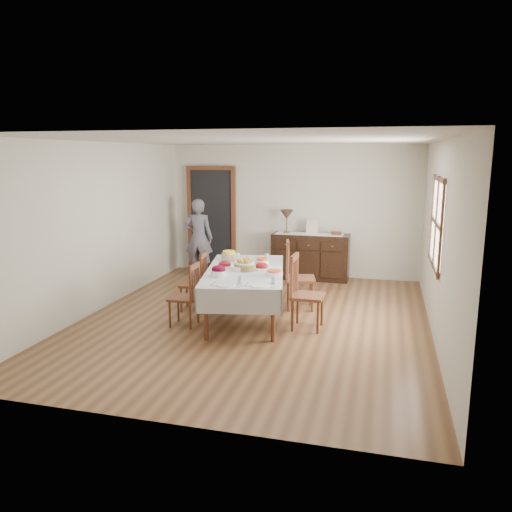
% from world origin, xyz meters
% --- Properties ---
extents(ground, '(6.00, 6.00, 0.00)m').
position_xyz_m(ground, '(0.00, 0.00, 0.00)').
color(ground, brown).
extents(room_shell, '(5.02, 6.02, 2.65)m').
position_xyz_m(room_shell, '(-0.15, 0.42, 1.64)').
color(room_shell, silver).
rests_on(room_shell, ground).
extents(dining_table, '(1.52, 2.35, 0.75)m').
position_xyz_m(dining_table, '(-0.16, 0.05, 0.66)').
color(dining_table, '#B8B9BD').
rests_on(dining_table, ground).
extents(chair_left_near, '(0.38, 0.38, 0.91)m').
position_xyz_m(chair_left_near, '(-0.87, -0.47, 0.46)').
color(chair_left_near, '#592E1A').
rests_on(chair_left_near, ground).
extents(chair_left_far, '(0.42, 0.42, 0.92)m').
position_xyz_m(chair_left_far, '(-1.01, 0.26, 0.47)').
color(chair_left_far, '#592E1A').
rests_on(chair_left_far, ground).
extents(chair_right_near, '(0.45, 0.45, 1.05)m').
position_xyz_m(chair_right_near, '(0.76, -0.15, 0.53)').
color(chair_right_near, '#592E1A').
rests_on(chair_right_near, ground).
extents(chair_right_far, '(0.54, 0.54, 1.09)m').
position_xyz_m(chair_right_far, '(0.50, 0.74, 0.55)').
color(chair_right_far, '#592E1A').
rests_on(chair_right_far, ground).
extents(sideboard, '(1.49, 0.54, 0.89)m').
position_xyz_m(sideboard, '(0.42, 2.72, 0.45)').
color(sideboard, black).
rests_on(sideboard, ground).
extents(person, '(0.55, 0.39, 1.66)m').
position_xyz_m(person, '(-1.78, 2.38, 0.83)').
color(person, '#595663').
rests_on(person, ground).
extents(bread_basket, '(0.32, 0.32, 0.17)m').
position_xyz_m(bread_basket, '(-0.15, 0.02, 0.82)').
color(bread_basket, olive).
rests_on(bread_basket, dining_table).
extents(egg_basket, '(0.25, 0.25, 0.10)m').
position_xyz_m(egg_basket, '(-0.27, 0.46, 0.79)').
color(egg_basket, black).
rests_on(egg_basket, dining_table).
extents(ham_platter_a, '(0.33, 0.33, 0.11)m').
position_xyz_m(ham_platter_a, '(-0.50, 0.14, 0.78)').
color(ham_platter_a, white).
rests_on(ham_platter_a, dining_table).
extents(ham_platter_b, '(0.33, 0.33, 0.11)m').
position_xyz_m(ham_platter_b, '(0.07, 0.17, 0.78)').
color(ham_platter_b, white).
rests_on(ham_platter_b, dining_table).
extents(beet_bowl, '(0.23, 0.23, 0.16)m').
position_xyz_m(beet_bowl, '(-0.40, -0.43, 0.82)').
color(beet_bowl, white).
rests_on(beet_bowl, dining_table).
extents(carrot_bowl, '(0.21, 0.21, 0.09)m').
position_xyz_m(carrot_bowl, '(0.00, 0.47, 0.79)').
color(carrot_bowl, white).
rests_on(carrot_bowl, dining_table).
extents(pineapple_bowl, '(0.25, 0.25, 0.15)m').
position_xyz_m(pineapple_bowl, '(-0.59, 0.64, 0.82)').
color(pineapple_bowl, tan).
rests_on(pineapple_bowl, dining_table).
extents(casserole_dish, '(0.24, 0.24, 0.08)m').
position_xyz_m(casserole_dish, '(0.34, -0.20, 0.78)').
color(casserole_dish, white).
rests_on(casserole_dish, dining_table).
extents(butter_dish, '(0.16, 0.12, 0.07)m').
position_xyz_m(butter_dish, '(-0.21, -0.09, 0.78)').
color(butter_dish, white).
rests_on(butter_dish, dining_table).
extents(setting_left, '(0.44, 0.31, 0.10)m').
position_xyz_m(setting_left, '(-0.10, -0.83, 0.77)').
color(setting_left, white).
rests_on(setting_left, dining_table).
extents(setting_right, '(0.44, 0.31, 0.10)m').
position_xyz_m(setting_right, '(0.33, -0.74, 0.77)').
color(setting_right, white).
rests_on(setting_right, dining_table).
extents(glass_far_a, '(0.07, 0.07, 0.10)m').
position_xyz_m(glass_far_a, '(-0.48, 0.75, 0.80)').
color(glass_far_a, silver).
rests_on(glass_far_a, dining_table).
extents(glass_far_b, '(0.07, 0.07, 0.10)m').
position_xyz_m(glass_far_b, '(-0.01, 0.81, 0.80)').
color(glass_far_b, silver).
rests_on(glass_far_b, dining_table).
extents(runner, '(1.30, 0.35, 0.01)m').
position_xyz_m(runner, '(0.40, 2.69, 0.90)').
color(runner, white).
rests_on(runner, sideboard).
extents(table_lamp, '(0.26, 0.26, 0.46)m').
position_xyz_m(table_lamp, '(-0.06, 2.68, 1.25)').
color(table_lamp, brown).
rests_on(table_lamp, sideboard).
extents(picture_frame, '(0.22, 0.08, 0.28)m').
position_xyz_m(picture_frame, '(0.44, 2.70, 1.03)').
color(picture_frame, beige).
rests_on(picture_frame, sideboard).
extents(deco_bowl, '(0.20, 0.20, 0.06)m').
position_xyz_m(deco_bowl, '(0.90, 2.74, 0.92)').
color(deco_bowl, '#592E1A').
rests_on(deco_bowl, sideboard).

